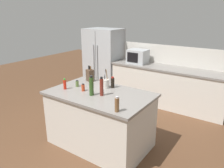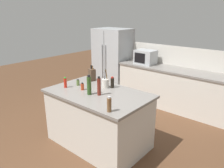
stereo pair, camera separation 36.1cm
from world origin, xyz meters
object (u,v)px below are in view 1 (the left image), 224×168
at_px(spice_jar_oregano, 77,84).
at_px(vinegar_bottle, 102,87).
at_px(pepper_grinder, 117,105).
at_px(spice_jar_paprika, 83,88).
at_px(knife_block, 90,75).
at_px(hot_sauce_bottle, 65,84).
at_px(refrigerator, 104,60).
at_px(soy_sauce_bottle, 113,83).
at_px(utensil_crock, 106,83).
at_px(olive_oil_bottle, 91,86).
at_px(microwave, 138,56).

bearing_deg(spice_jar_oregano, vinegar_bottle, -9.14).
distance_m(pepper_grinder, spice_jar_paprika, 0.94).
bearing_deg(spice_jar_paprika, knife_block, 117.87).
xyz_separation_m(pepper_grinder, spice_jar_paprika, (-0.88, 0.34, -0.04)).
xyz_separation_m(pepper_grinder, hot_sauce_bottle, (-1.19, 0.23, -0.01)).
height_order(refrigerator, spice_jar_oregano, refrigerator).
xyz_separation_m(refrigerator, vinegar_bottle, (1.69, -2.32, 0.21)).
bearing_deg(pepper_grinder, hot_sauce_bottle, 169.21).
distance_m(knife_block, soy_sauce_bottle, 0.56).
bearing_deg(hot_sauce_bottle, pepper_grinder, -10.79).
bearing_deg(spice_jar_paprika, vinegar_bottle, 1.24).
distance_m(utensil_crock, hot_sauce_bottle, 0.68).
height_order(vinegar_bottle, spice_jar_paprika, vinegar_bottle).
xyz_separation_m(refrigerator, spice_jar_paprika, (1.31, -2.33, 0.13)).
bearing_deg(refrigerator, olive_oil_bottle, -57.18).
relative_size(utensil_crock, soy_sauce_bottle, 1.66).
height_order(knife_block, pepper_grinder, knife_block).
height_order(refrigerator, soy_sauce_bottle, refrigerator).
relative_size(microwave, hot_sauce_bottle, 2.58).
relative_size(microwave, knife_block, 1.62).
xyz_separation_m(refrigerator, olive_oil_bottle, (1.55, -2.40, 0.22)).
bearing_deg(soy_sauce_bottle, knife_block, 173.00).
distance_m(microwave, utensil_crock, 2.00).
bearing_deg(knife_block, vinegar_bottle, -18.21).
bearing_deg(olive_oil_bottle, vinegar_bottle, 30.26).
xyz_separation_m(microwave, knife_block, (-0.03, -1.81, -0.06)).
bearing_deg(refrigerator, hot_sauce_bottle, -67.58).
relative_size(pepper_grinder, spice_jar_paprika, 1.73).
height_order(hot_sauce_bottle, spice_jar_oregano, hot_sauce_bottle).
bearing_deg(knife_block, hot_sauce_bottle, -77.33).
bearing_deg(utensil_crock, olive_oil_bottle, -86.52).
distance_m(pepper_grinder, spice_jar_oregano, 1.20).
height_order(vinegar_bottle, olive_oil_bottle, olive_oil_bottle).
bearing_deg(knife_block, microwave, 107.53).
height_order(soy_sauce_bottle, vinegar_bottle, vinegar_bottle).
xyz_separation_m(knife_block, spice_jar_oregano, (0.02, -0.36, -0.06)).
height_order(microwave, hot_sauce_bottle, microwave).
xyz_separation_m(soy_sauce_bottle, vinegar_bottle, (0.06, -0.39, 0.05)).
height_order(knife_block, vinegar_bottle, vinegar_bottle).
bearing_deg(vinegar_bottle, hot_sauce_bottle, -170.18).
relative_size(refrigerator, utensil_crock, 5.41).
xyz_separation_m(microwave, soy_sauce_bottle, (0.53, -1.88, -0.08)).
bearing_deg(knife_block, olive_oil_bottle, -29.71).
distance_m(vinegar_bottle, hot_sauce_bottle, 0.69).
xyz_separation_m(refrigerator, pepper_grinder, (2.19, -2.67, 0.17)).
distance_m(soy_sauce_bottle, hot_sauce_bottle, 0.80).
xyz_separation_m(knife_block, vinegar_bottle, (0.62, -0.46, 0.03)).
xyz_separation_m(knife_block, olive_oil_bottle, (0.48, -0.54, 0.04)).
distance_m(refrigerator, pepper_grinder, 3.46).
distance_m(refrigerator, vinegar_bottle, 2.88).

